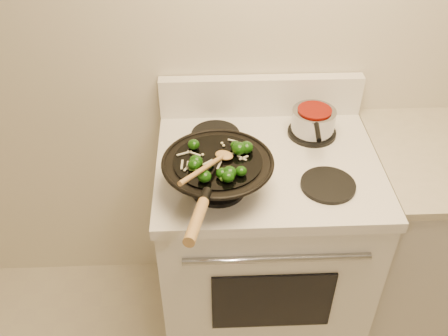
{
  "coord_description": "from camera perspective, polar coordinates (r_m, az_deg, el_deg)",
  "views": [
    {
      "loc": [
        -0.44,
        -0.2,
        1.99
      ],
      "look_at": [
        -0.39,
        1.01,
        1.01
      ],
      "focal_mm": 40.0,
      "sensor_mm": 36.0,
      "label": 1
    }
  ],
  "objects": [
    {
      "name": "saucepan",
      "position": [
        1.86,
        10.18,
        5.34
      ],
      "size": [
        0.16,
        0.26,
        0.09
      ],
      "color": "#95979E",
      "rests_on": "stove"
    },
    {
      "name": "wok",
      "position": [
        1.57,
        -0.74,
        -0.58
      ],
      "size": [
        0.35,
        0.58,
        0.19
      ],
      "color": "black",
      "rests_on": "stove"
    },
    {
      "name": "stirfry",
      "position": [
        1.52,
        -0.47,
        0.8
      ],
      "size": [
        0.24,
        0.23,
        0.04
      ],
      "color": "#103808",
      "rests_on": "wok"
    },
    {
      "name": "wooden_spoon",
      "position": [
        1.49,
        -1.32,
        0.6
      ],
      "size": [
        0.17,
        0.25,
        0.08
      ],
      "color": "#AD8044",
      "rests_on": "wok"
    },
    {
      "name": "stove",
      "position": [
        2.06,
        4.35,
        -8.91
      ],
      "size": [
        0.78,
        0.67,
        1.08
      ],
      "color": "white",
      "rests_on": "ground"
    }
  ]
}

